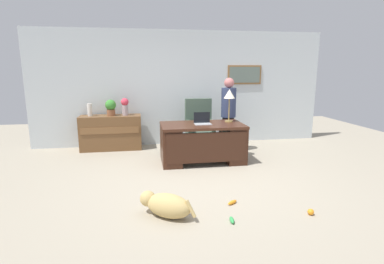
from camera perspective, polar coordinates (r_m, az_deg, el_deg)
name	(u,v)px	position (r m, az deg, el deg)	size (l,w,h in m)	color
ground_plane	(202,179)	(5.06, 1.89, -8.99)	(12.00, 12.00, 0.00)	#9E937F
back_wall	(182,88)	(7.31, -2.00, 8.33)	(7.00, 0.16, 2.70)	silver
desk	(202,142)	(5.89, 2.00, -1.85)	(1.61, 0.91, 0.75)	#422316
credenza	(111,132)	(7.06, -15.12, -0.09)	(1.35, 0.50, 0.78)	brown
armchair	(199,128)	(6.76, 1.42, 0.81)	(0.60, 0.59, 1.15)	#475B4C
person_standing	(228,114)	(6.60, 6.92, 3.35)	(0.32, 0.32, 1.62)	#262323
dog_lying	(166,205)	(3.83, -4.97, -13.62)	(0.68, 0.58, 0.30)	tan
laptop	(202,121)	(5.82, 1.98, 2.07)	(0.32, 0.22, 0.22)	#B2B5BA
desk_lamp	(229,96)	(6.06, 7.12, 6.81)	(0.22, 0.22, 0.66)	#9E8447
vase_with_flowers	(125,106)	(6.94, -12.64, 4.88)	(0.17, 0.17, 0.39)	#B19DA3
vase_empty	(90,110)	(7.04, -18.86, 4.01)	(0.10, 0.10, 0.28)	silver
potted_plant	(111,107)	(6.97, -15.20, 4.64)	(0.24, 0.24, 0.36)	brown
dog_toy_ball	(311,212)	(4.18, 21.64, -13.94)	(0.08, 0.08, 0.08)	orange
dog_toy_bone	(232,202)	(4.22, 7.68, -13.11)	(0.17, 0.05, 0.05)	orange
dog_toy_plush	(232,220)	(3.78, 7.58, -16.25)	(0.16, 0.05, 0.05)	green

